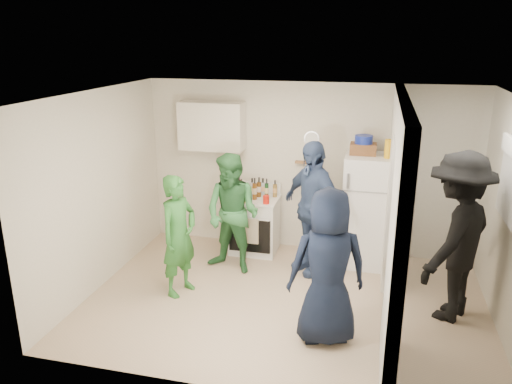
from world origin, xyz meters
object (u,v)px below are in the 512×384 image
(person_green_left, at_px, (179,236))
(person_denim, at_px, (312,208))
(stove, at_px, (254,225))
(person_navy, at_px, (328,267))
(person_nook, at_px, (456,237))
(blue_bowl, at_px, (364,139))
(yellow_cup_stack_top, at_px, (388,149))
(fridge, at_px, (366,211))
(wicker_basket, at_px, (363,149))
(person_green_center, at_px, (232,214))

(person_green_left, height_order, person_denim, person_denim)
(stove, height_order, person_navy, person_navy)
(person_nook, bearing_deg, blue_bowl, -107.85)
(yellow_cup_stack_top, bearing_deg, person_navy, -106.09)
(person_navy, bearing_deg, person_green_left, -35.23)
(person_navy, bearing_deg, stove, -75.51)
(person_nook, bearing_deg, person_green_left, -55.57)
(fridge, relative_size, yellow_cup_stack_top, 6.31)
(wicker_basket, bearing_deg, blue_bowl, 0.00)
(stove, bearing_deg, person_denim, -26.52)
(fridge, relative_size, person_green_center, 0.96)
(stove, xyz_separation_m, person_nook, (2.62, -1.22, 0.56))
(yellow_cup_stack_top, relative_size, person_green_center, 0.15)
(person_denim, height_order, person_navy, person_denim)
(stove, height_order, blue_bowl, blue_bowl)
(wicker_basket, relative_size, person_denim, 0.19)
(person_green_center, bearing_deg, person_nook, 3.48)
(fridge, distance_m, person_denim, 0.84)
(person_green_left, bearing_deg, person_navy, -87.49)
(wicker_basket, relative_size, blue_bowl, 1.46)
(fridge, bearing_deg, person_nook, -49.89)
(blue_bowl, height_order, person_nook, person_nook)
(blue_bowl, xyz_separation_m, person_green_center, (-1.65, -0.71, -0.96))
(wicker_basket, bearing_deg, person_nook, -48.36)
(fridge, distance_m, person_green_center, 1.87)
(stove, relative_size, fridge, 0.53)
(stove, bearing_deg, person_navy, -57.81)
(blue_bowl, relative_size, person_green_left, 0.16)
(person_green_left, bearing_deg, yellow_cup_stack_top, -41.62)
(wicker_basket, relative_size, person_green_center, 0.21)
(blue_bowl, bearing_deg, person_denim, -142.52)
(person_denim, xyz_separation_m, person_navy, (0.38, -1.59, -0.07))
(wicker_basket, xyz_separation_m, person_nook, (1.10, -1.24, -0.68))
(stove, bearing_deg, person_nook, -25.04)
(person_navy, bearing_deg, person_nook, -166.28)
(person_navy, relative_size, person_nook, 0.86)
(blue_bowl, height_order, yellow_cup_stack_top, blue_bowl)
(stove, relative_size, person_denim, 0.46)
(fridge, xyz_separation_m, person_denim, (-0.71, -0.42, 0.13))
(wicker_basket, distance_m, person_green_left, 2.72)
(stove, xyz_separation_m, blue_bowl, (1.51, 0.02, 1.36))
(person_green_center, height_order, person_nook, person_nook)
(fridge, distance_m, person_navy, 2.03)
(wicker_basket, relative_size, person_green_left, 0.23)
(person_nook, bearing_deg, stove, -84.52)
(person_green_center, distance_m, person_navy, 1.96)
(person_green_center, bearing_deg, person_green_left, -107.15)
(person_navy, bearing_deg, fridge, -117.03)
(yellow_cup_stack_top, relative_size, person_nook, 0.13)
(person_green_left, distance_m, person_green_center, 0.89)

